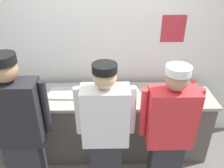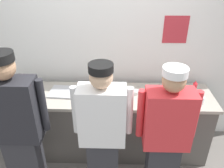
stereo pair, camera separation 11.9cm
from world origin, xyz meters
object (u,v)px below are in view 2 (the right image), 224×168
ramekin_orange_sauce (114,101)px  deli_cup (200,100)px  plate_stack_rear (159,94)px  ramekin_yellow_sauce (136,92)px  ramekin_red_sauce (180,92)px  sheet_tray (66,92)px  squeeze_bottle_primary (195,88)px  plate_stack_front (176,98)px  chefs_knife (106,90)px  chef_center (103,133)px  chef_far_right (166,137)px  mixing_bowl_steel (27,90)px  chef_near_left (18,129)px

ramekin_orange_sauce → deli_cup: 1.02m
plate_stack_rear → ramekin_yellow_sauce: size_ratio=2.07×
ramekin_red_sauce → sheet_tray: bearing=-178.9°
sheet_tray → squeeze_bottle_primary: 1.62m
deli_cup → plate_stack_front: bearing=176.2°
plate_stack_rear → sheet_tray: 1.17m
ramekin_orange_sauce → chefs_knife: bearing=113.4°
chef_center → chefs_knife: (-0.01, 0.78, 0.04)m
chef_far_right → plate_stack_rear: chef_far_right is taller
mixing_bowl_steel → deli_cup: bearing=-3.2°
sheet_tray → ramekin_yellow_sauce: 0.88m
chef_near_left → ramekin_orange_sauce: size_ratio=17.71×
sheet_tray → chef_near_left: bearing=-114.2°
plate_stack_rear → sheet_tray: size_ratio=0.45×
chef_center → ramekin_red_sauce: bearing=38.0°
chef_near_left → ramekin_yellow_sauce: bearing=31.6°
plate_stack_rear → sheet_tray: plate_stack_rear is taller
mixing_bowl_steel → chef_far_right: bearing=-22.8°
sheet_tray → chefs_knife: size_ratio=1.53×
chef_center → chef_far_right: chef_center is taller
chef_near_left → plate_stack_rear: 1.67m
chef_far_right → plate_stack_rear: size_ratio=8.56×
chef_near_left → plate_stack_front: bearing=19.2°
mixing_bowl_steel → ramekin_red_sauce: bearing=2.6°
plate_stack_front → ramekin_orange_sauce: 0.73m
plate_stack_front → ramekin_red_sauce: plate_stack_front is taller
chef_near_left → plate_stack_front: (1.68, 0.59, 0.02)m
chef_near_left → ramekin_yellow_sauce: (1.21, 0.75, -0.00)m
ramekin_yellow_sauce → deli_cup: bearing=-13.4°
mixing_bowl_steel → chef_center: bearing=-33.5°
chef_center → mixing_bowl_steel: 1.18m
plate_stack_rear → mixing_bowl_steel: bearing=-179.1°
chef_near_left → chef_center: bearing=2.5°
chef_center → mixing_bowl_steel: (-0.98, 0.65, 0.10)m
ramekin_red_sauce → chefs_knife: size_ratio=0.34×
plate_stack_rear → deli_cup: bearing=-17.7°
ramekin_red_sauce → ramekin_orange_sauce: (-0.83, -0.22, -0.00)m
ramekin_yellow_sauce → mixing_bowl_steel: bearing=-177.5°
ramekin_red_sauce → deli_cup: size_ratio=1.04×
chef_far_right → plate_stack_rear: bearing=86.9°
squeeze_bottle_primary → ramekin_yellow_sauce: size_ratio=2.02×
ramekin_orange_sauce → plate_stack_rear: bearing=16.2°
chef_near_left → ramekin_red_sauce: 1.94m
chefs_knife → ramekin_yellow_sauce: bearing=-10.1°
ramekin_red_sauce → ramekin_yellow_sauce: bearing=-177.3°
squeeze_bottle_primary → ramekin_red_sauce: size_ratio=1.98×
plate_stack_rear → ramekin_red_sauce: plate_stack_rear is taller
sheet_tray → ramekin_orange_sauce: bearing=-17.7°
ramekin_red_sauce → chefs_knife: bearing=177.5°
ramekin_red_sauce → ramekin_orange_sauce: bearing=-165.0°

